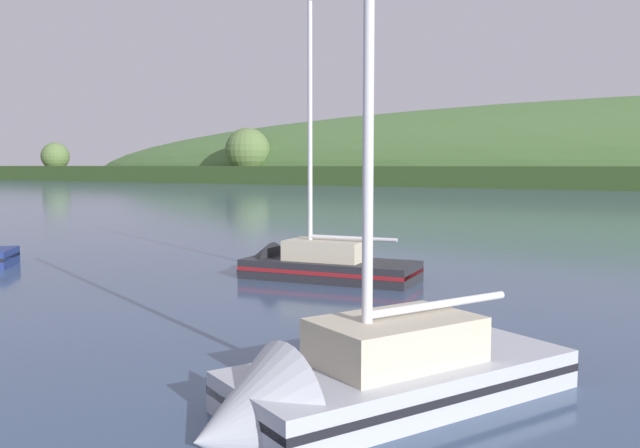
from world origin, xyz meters
TOP-DOWN VIEW (x-y plane):
  - sailboat_near_mooring at (-3.82, 29.98)m, footprint 9.07×3.56m
  - sailboat_far_left at (4.97, 15.75)m, footprint 7.23×9.33m

SIDE VIEW (x-z plane):
  - sailboat_near_mooring at x=-3.82m, z-range -6.65..7.22m
  - sailboat_far_left at x=4.97m, z-range -6.14..6.84m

